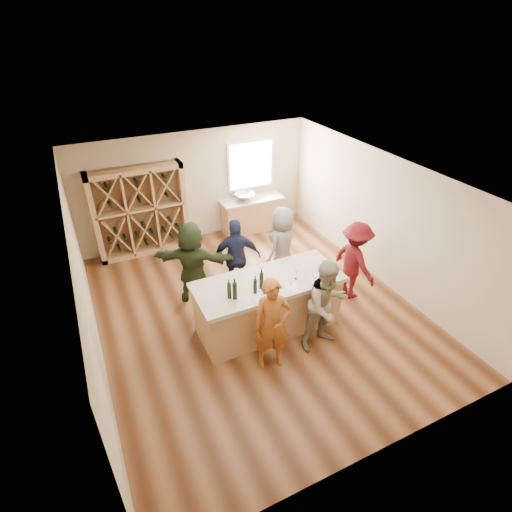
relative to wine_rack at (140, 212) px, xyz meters
name	(u,v)px	position (x,y,z in m)	size (l,w,h in m)	color
floor	(256,311)	(1.50, -3.27, -1.15)	(6.00, 7.00, 0.10)	brown
ceiling	(256,177)	(1.50, -3.27, 1.75)	(6.00, 7.00, 0.10)	white
wall_back	(196,186)	(1.50, 0.28, 0.30)	(6.00, 0.10, 2.80)	#C9B492
wall_front	(385,392)	(1.50, -6.82, 0.30)	(6.00, 0.10, 2.80)	#C9B492
wall_left	(82,294)	(-1.55, -3.27, 0.30)	(0.10, 7.00, 2.80)	#C9B492
wall_right	(384,219)	(4.55, -3.27, 0.30)	(0.10, 7.00, 2.80)	#C9B492
window_frame	(251,165)	(3.00, 0.20, 0.65)	(1.30, 0.06, 1.30)	white
window_pane	(251,165)	(3.00, 0.17, 0.65)	(1.18, 0.01, 1.18)	white
wine_rack	(140,212)	(0.00, 0.00, 0.00)	(2.20, 0.45, 2.20)	tan
back_counter_base	(252,215)	(2.90, -0.07, -0.67)	(1.60, 0.58, 0.86)	tan
back_counter_top	(252,200)	(2.90, -0.07, -0.21)	(1.70, 0.62, 0.06)	#BAAC98
sink	(245,197)	(2.70, -0.07, -0.09)	(0.54, 0.54, 0.19)	silver
faucet	(242,192)	(2.70, 0.11, -0.03)	(0.02, 0.02, 0.30)	silver
tasting_counter_base	(268,306)	(1.49, -3.82, -0.60)	(2.60, 1.00, 1.00)	tan
tasting_counter_top	(268,282)	(1.49, -3.82, -0.06)	(2.72, 1.12, 0.08)	#BAAC98
wine_bottle_a	(229,291)	(0.67, -3.98, 0.13)	(0.07, 0.07, 0.29)	black
wine_bottle_b	(235,291)	(0.75, -4.04, 0.14)	(0.08, 0.08, 0.32)	black
wine_bottle_d	(255,287)	(1.12, -4.05, 0.12)	(0.07, 0.07, 0.27)	black
wine_bottle_e	(261,281)	(1.28, -3.96, 0.13)	(0.08, 0.08, 0.31)	black
wine_glass_a	(263,295)	(1.17, -4.26, 0.07)	(0.07, 0.07, 0.18)	white
wine_glass_b	(290,287)	(1.69, -4.25, 0.07)	(0.07, 0.07, 0.18)	white
wine_glass_c	(314,281)	(2.15, -4.30, 0.08)	(0.07, 0.07, 0.20)	white
wine_glass_d	(296,275)	(1.96, -3.98, 0.07)	(0.07, 0.07, 0.18)	white
wine_glass_e	(322,271)	(2.44, -4.09, 0.08)	(0.07, 0.07, 0.19)	white
tasting_menu_a	(260,298)	(1.14, -4.21, -0.02)	(0.22, 0.30, 0.00)	white
tasting_menu_b	(292,287)	(1.76, -4.18, -0.02)	(0.21, 0.29, 0.00)	white
tasting_menu_c	(318,280)	(2.31, -4.18, -0.02)	(0.20, 0.27, 0.00)	white
person_near_left	(272,325)	(1.13, -4.67, -0.24)	(0.63, 0.46, 1.73)	#994C19
person_near_right	(327,305)	(2.20, -4.66, -0.22)	(0.85, 0.47, 1.75)	gray
person_server	(355,261)	(3.55, -3.67, -0.25)	(1.10, 0.51, 1.70)	#590F14
person_far_mid	(237,257)	(1.43, -2.51, -0.25)	(1.00, 0.51, 1.71)	#191E38
person_far_right	(282,245)	(2.49, -2.52, -0.22)	(0.86, 0.56, 1.75)	slate
person_far_left	(193,263)	(0.52, -2.39, -0.21)	(1.65, 0.59, 1.78)	#263319
wine_glass_f	(261,271)	(1.44, -3.62, 0.07)	(0.07, 0.07, 0.18)	white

